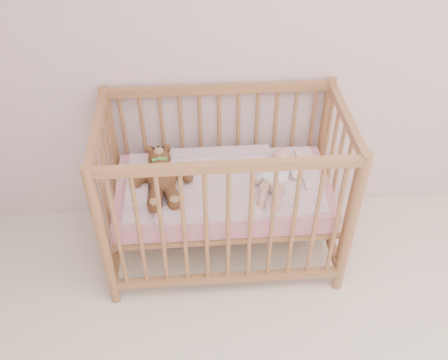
{
  "coord_description": "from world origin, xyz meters",
  "views": [
    {
      "loc": [
        -0.6,
        -0.53,
        2.42
      ],
      "look_at": [
        -0.45,
        1.55,
        0.62
      ],
      "focal_mm": 40.0,
      "sensor_mm": 36.0,
      "label": 1
    }
  ],
  "objects": [
    {
      "name": "wall_back",
      "position": [
        0.0,
        2.0,
        1.35
      ],
      "size": [
        4.0,
        0.02,
        2.7
      ],
      "primitive_type": "cube",
      "color": "silver",
      "rests_on": "floor"
    },
    {
      "name": "teddy_bear",
      "position": [
        -0.79,
        1.58,
        0.65
      ],
      "size": [
        0.41,
        0.55,
        0.14
      ],
      "primitive_type": null,
      "rotation": [
        0.0,
        0.0,
        0.1
      ],
      "color": "brown",
      "rests_on": "blanket"
    },
    {
      "name": "mattress",
      "position": [
        -0.45,
        1.6,
        0.49
      ],
      "size": [
        1.22,
        0.62,
        0.13
      ],
      "primitive_type": "cube",
      "color": "pink",
      "rests_on": "crib"
    },
    {
      "name": "baby",
      "position": [
        -0.15,
        1.58,
        0.64
      ],
      "size": [
        0.39,
        0.55,
        0.12
      ],
      "primitive_type": null,
      "rotation": [
        0.0,
        0.0,
        -0.34
      ],
      "color": "white",
      "rests_on": "blanket"
    },
    {
      "name": "blanket",
      "position": [
        -0.45,
        1.6,
        0.56
      ],
      "size": [
        1.1,
        0.58,
        0.06
      ],
      "primitive_type": null,
      "color": "pink",
      "rests_on": "mattress"
    },
    {
      "name": "crib",
      "position": [
        -0.45,
        1.6,
        0.5
      ],
      "size": [
        1.36,
        0.76,
        1.0
      ],
      "primitive_type": null,
      "color": "#B7764D",
      "rests_on": "floor"
    }
  ]
}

